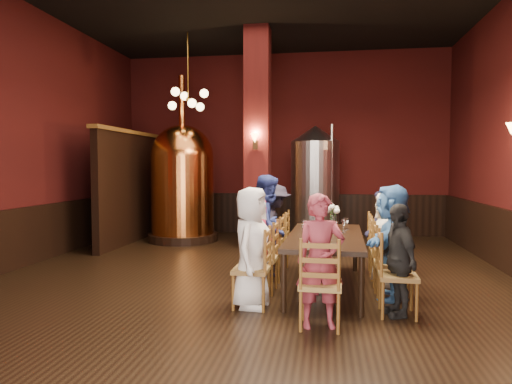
# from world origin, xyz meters

# --- Properties ---
(room) EXTENTS (10.00, 10.02, 4.50)m
(room) POSITION_xyz_m (0.00, 0.00, 2.25)
(room) COLOR black
(room) RESTS_ON ground
(wainscot_back) EXTENTS (7.90, 0.08, 1.00)m
(wainscot_back) POSITION_xyz_m (0.00, 4.96, 0.50)
(wainscot_back) COLOR black
(wainscot_back) RESTS_ON ground
(wainscot_left) EXTENTS (0.08, 9.90, 1.00)m
(wainscot_left) POSITION_xyz_m (-3.96, 0.00, 0.50)
(wainscot_left) COLOR black
(wainscot_left) RESTS_ON ground
(column) EXTENTS (0.58, 0.58, 4.50)m
(column) POSITION_xyz_m (-0.30, 2.80, 2.25)
(column) COLOR #45100E
(column) RESTS_ON ground
(partition) EXTENTS (0.22, 3.50, 2.40)m
(partition) POSITION_xyz_m (-3.20, 3.20, 1.20)
(partition) COLOR black
(partition) RESTS_ON ground
(pendant_cluster) EXTENTS (0.90, 0.90, 1.70)m
(pendant_cluster) POSITION_xyz_m (-1.80, 2.90, 3.10)
(pendant_cluster) COLOR #A57226
(pendant_cluster) RESTS_ON room
(sconce_column) EXTENTS (0.20, 0.20, 0.36)m
(sconce_column) POSITION_xyz_m (-0.30, 2.50, 2.20)
(sconce_column) COLOR black
(sconce_column) RESTS_ON column
(dining_table) EXTENTS (1.08, 2.43, 0.75)m
(dining_table) POSITION_xyz_m (1.09, -0.15, 0.69)
(dining_table) COLOR black
(dining_table) RESTS_ON ground
(chair_0) EXTENTS (0.47, 0.47, 0.92)m
(chair_0) POSITION_xyz_m (0.21, -1.13, 0.46)
(chair_0) COLOR brown
(chair_0) RESTS_ON ground
(person_0) EXTENTS (0.55, 0.76, 1.45)m
(person_0) POSITION_xyz_m (0.21, -1.13, 0.72)
(person_0) COLOR white
(person_0) RESTS_ON ground
(chair_1) EXTENTS (0.47, 0.47, 0.92)m
(chair_1) POSITION_xyz_m (0.23, -0.46, 0.46)
(chair_1) COLOR brown
(chair_1) RESTS_ON ground
(person_1) EXTENTS (0.35, 0.49, 1.27)m
(person_1) POSITION_xyz_m (0.23, -0.46, 0.64)
(person_1) COLOR maroon
(person_1) RESTS_ON ground
(chair_2) EXTENTS (0.47, 0.47, 0.92)m
(chair_2) POSITION_xyz_m (0.25, 0.20, 0.46)
(chair_2) COLOR brown
(chair_2) RESTS_ON ground
(person_2) EXTENTS (0.56, 0.83, 1.57)m
(person_2) POSITION_xyz_m (0.25, 0.20, 0.78)
(person_2) COLOR navy
(person_2) RESTS_ON ground
(chair_3) EXTENTS (0.47, 0.47, 0.92)m
(chair_3) POSITION_xyz_m (0.28, 0.87, 0.46)
(chair_3) COLOR brown
(chair_3) RESTS_ON ground
(person_3) EXTENTS (0.59, 0.94, 1.41)m
(person_3) POSITION_xyz_m (0.28, 0.87, 0.70)
(person_3) COLOR black
(person_3) RESTS_ON ground
(chair_4) EXTENTS (0.47, 0.47, 0.92)m
(chair_4) POSITION_xyz_m (1.91, -1.18, 0.46)
(chair_4) COLOR brown
(chair_4) RESTS_ON ground
(person_4) EXTENTS (0.51, 0.81, 1.28)m
(person_4) POSITION_xyz_m (1.91, -1.18, 0.64)
(person_4) COLOR black
(person_4) RESTS_ON ground
(chair_5) EXTENTS (0.47, 0.47, 0.92)m
(chair_5) POSITION_xyz_m (1.93, -0.51, 0.46)
(chair_5) COLOR brown
(chair_5) RESTS_ON ground
(person_5) EXTENTS (0.77, 1.43, 1.47)m
(person_5) POSITION_xyz_m (1.93, -0.51, 0.73)
(person_5) COLOR #3869A9
(person_5) RESTS_ON ground
(chair_6) EXTENTS (0.47, 0.47, 0.92)m
(chair_6) POSITION_xyz_m (1.95, 0.15, 0.46)
(chair_6) COLOR brown
(chair_6) RESTS_ON ground
(person_6) EXTENTS (0.42, 0.65, 1.33)m
(person_6) POSITION_xyz_m (1.95, 0.15, 0.66)
(person_6) COLOR white
(person_6) RESTS_ON ground
(chair_7) EXTENTS (0.47, 0.47, 0.92)m
(chair_7) POSITION_xyz_m (1.97, 0.82, 0.46)
(chair_7) COLOR brown
(chair_7) RESTS_ON ground
(person_7) EXTENTS (0.44, 0.70, 1.33)m
(person_7) POSITION_xyz_m (1.97, 0.82, 0.67)
(person_7) COLOR #1E1D3A
(person_7) RESTS_ON ground
(chair_8) EXTENTS (0.47, 0.47, 0.92)m
(chair_8) POSITION_xyz_m (1.04, -1.70, 0.46)
(chair_8) COLOR brown
(chair_8) RESTS_ON ground
(person_8) EXTENTS (0.58, 0.44, 1.41)m
(person_8) POSITION_xyz_m (1.04, -1.70, 0.71)
(person_8) COLOR #93313F
(person_8) RESTS_ON ground
(copper_kettle) EXTENTS (1.73, 1.73, 3.71)m
(copper_kettle) POSITION_xyz_m (-2.11, 3.45, 1.35)
(copper_kettle) COLOR black
(copper_kettle) RESTS_ON ground
(steel_vessel) EXTENTS (1.25, 1.25, 2.59)m
(steel_vessel) POSITION_xyz_m (0.85, 3.74, 1.30)
(steel_vessel) COLOR #B2B2B7
(steel_vessel) RESTS_ON ground
(rose_vase) EXTENTS (0.22, 0.22, 0.37)m
(rose_vase) POSITION_xyz_m (1.20, 0.57, 1.00)
(rose_vase) COLOR white
(rose_vase) RESTS_ON dining_table
(wine_glass_0) EXTENTS (0.07, 0.07, 0.17)m
(wine_glass_0) POSITION_xyz_m (1.35, 0.25, 0.83)
(wine_glass_0) COLOR white
(wine_glass_0) RESTS_ON dining_table
(wine_glass_1) EXTENTS (0.07, 0.07, 0.17)m
(wine_glass_1) POSITION_xyz_m (1.39, 0.46, 0.83)
(wine_glass_1) COLOR white
(wine_glass_1) RESTS_ON dining_table
(wine_glass_2) EXTENTS (0.07, 0.07, 0.17)m
(wine_glass_2) POSITION_xyz_m (1.35, 0.07, 0.83)
(wine_glass_2) COLOR white
(wine_glass_2) RESTS_ON dining_table
(wine_glass_3) EXTENTS (0.07, 0.07, 0.17)m
(wine_glass_3) POSITION_xyz_m (1.10, 0.03, 0.83)
(wine_glass_3) COLOR white
(wine_glass_3) RESTS_ON dining_table
(wine_glass_4) EXTENTS (0.07, 0.07, 0.17)m
(wine_glass_4) POSITION_xyz_m (1.24, -0.02, 0.83)
(wine_glass_4) COLOR white
(wine_glass_4) RESTS_ON dining_table
(wine_glass_5) EXTENTS (0.07, 0.07, 0.17)m
(wine_glass_5) POSITION_xyz_m (0.78, 0.10, 0.83)
(wine_glass_5) COLOR white
(wine_glass_5) RESTS_ON dining_table
(wine_glass_6) EXTENTS (0.07, 0.07, 0.17)m
(wine_glass_6) POSITION_xyz_m (1.41, 0.42, 0.83)
(wine_glass_6) COLOR white
(wine_glass_6) RESTS_ON dining_table
(wine_glass_7) EXTENTS (0.07, 0.07, 0.17)m
(wine_glass_7) POSITION_xyz_m (0.81, -0.54, 0.83)
(wine_glass_7) COLOR white
(wine_glass_7) RESTS_ON dining_table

